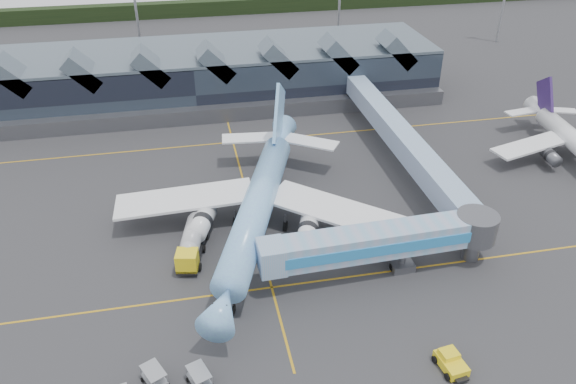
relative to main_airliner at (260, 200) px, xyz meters
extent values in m
plane|color=#2A2A2D|center=(-0.62, -3.64, -4.03)|extent=(260.00, 260.00, 0.00)
cube|color=#BF8B16|center=(-0.62, -11.64, -4.03)|extent=(120.00, 0.25, 0.01)
cube|color=#BF8B16|center=(-0.62, 24.36, -4.03)|extent=(120.00, 0.25, 0.01)
cube|color=#BF8B16|center=(-0.62, 6.36, -4.03)|extent=(0.25, 60.00, 0.01)
cube|color=black|center=(-0.62, 106.36, -2.03)|extent=(260.00, 4.00, 4.00)
cube|color=black|center=(-5.62, 44.36, 0.47)|extent=(90.00, 20.00, 9.00)
cube|color=#4B5864|center=(-5.62, 44.36, 5.17)|extent=(90.00, 20.00, 0.60)
cube|color=#57595F|center=(-5.62, 33.36, -2.73)|extent=(90.00, 2.50, 2.60)
cube|color=#4B5864|center=(-34.62, 37.36, 5.27)|extent=(6.43, 6.00, 6.43)
cube|color=#4B5864|center=(-23.62, 37.36, 5.27)|extent=(6.43, 6.00, 6.43)
cube|color=#4B5864|center=(-12.62, 37.36, 5.27)|extent=(6.43, 6.00, 6.43)
cube|color=#4B5864|center=(-1.62, 37.36, 5.27)|extent=(6.43, 6.00, 6.43)
cube|color=#4B5864|center=(9.38, 37.36, 5.27)|extent=(6.43, 6.00, 6.43)
cube|color=#4B5864|center=(20.38, 37.36, 5.27)|extent=(6.43, 6.00, 6.43)
cube|color=#4B5864|center=(31.38, 37.36, 5.27)|extent=(6.43, 6.00, 6.43)
cylinder|color=gray|center=(-15.62, 68.36, 6.97)|extent=(0.56, 0.56, 22.00)
cylinder|color=gray|center=(29.38, 68.36, 6.97)|extent=(0.56, 0.56, 22.00)
cylinder|color=#749EEB|center=(-0.47, -1.31, 0.02)|extent=(13.76, 29.92, 3.75)
cone|color=#749EEB|center=(-6.46, -18.10, 0.02)|extent=(5.29, 6.17, 3.75)
cube|color=black|center=(-6.68, -18.71, 0.80)|extent=(1.46, 0.80, 0.48)
cone|color=#749EEB|center=(5.82, 16.29, 0.30)|extent=(5.87, 7.81, 3.75)
cube|color=white|center=(-9.09, 3.11, -0.64)|extent=(17.22, 6.14, 1.24)
cube|color=white|center=(9.00, -3.35, -0.64)|extent=(16.96, 14.90, 1.24)
cylinder|color=white|center=(-7.23, -1.21, -1.58)|extent=(3.95, 5.70, 2.33)
cylinder|color=white|center=(4.83, -5.51, -1.58)|extent=(3.95, 5.70, 2.33)
cube|color=#749EEB|center=(5.23, 14.66, 4.21)|extent=(3.65, 9.20, 10.35)
cube|color=white|center=(1.02, 16.62, 0.30)|extent=(8.09, 3.80, 0.25)
cube|color=white|center=(9.73, 13.51, 0.30)|extent=(8.20, 6.87, 0.25)
cylinder|color=#57595F|center=(-5.29, -14.82, -2.95)|extent=(0.28, 0.28, 2.17)
cylinder|color=#57595F|center=(-3.03, 0.99, -2.95)|extent=(0.28, 0.28, 2.17)
cylinder|color=#57595F|center=(2.98, -1.15, -2.95)|extent=(0.28, 0.28, 2.17)
cylinder|color=black|center=(-5.29, -14.82, -3.64)|extent=(0.89, 1.46, 1.39)
cone|color=white|center=(50.54, 19.83, -0.70)|extent=(3.35, 4.90, 2.89)
cube|color=white|center=(42.63, 9.08, -1.42)|extent=(12.55, 6.20, 0.97)
cylinder|color=#57595F|center=(44.63, 6.49, -2.14)|extent=(2.14, 3.63, 1.79)
cube|color=#2F1B52|center=(50.43, 18.68, 1.98)|extent=(1.10, 6.51, 7.05)
cube|color=white|center=(47.22, 19.30, -0.70)|extent=(5.74, 2.78, 0.24)
cube|color=white|center=(53.70, 18.63, -0.70)|extent=(5.87, 3.78, 0.24)
cylinder|color=#57595F|center=(46.91, 8.58, -3.20)|extent=(0.27, 0.27, 1.67)
cube|color=#78A5C9|center=(11.18, -11.54, 0.39)|extent=(21.57, 3.93, 3.11)
cube|color=#267FC2|center=(11.24, -13.21, 0.39)|extent=(21.47, 0.84, 1.29)
cube|color=#78A5C9|center=(-0.62, -11.93, 0.39)|extent=(2.90, 3.53, 3.22)
cylinder|color=#57595F|center=(14.40, -11.44, -1.82)|extent=(0.75, 0.75, 4.42)
cube|color=#57595F|center=(14.40, -11.44, -3.55)|extent=(2.65, 2.23, 0.97)
cylinder|color=black|center=(13.33, -11.47, -3.66)|extent=(0.46, 0.98, 0.97)
cylinder|color=black|center=(15.47, -11.40, -3.66)|extent=(0.46, 0.98, 0.97)
cylinder|color=#57595F|center=(22.99, -11.15, 0.39)|extent=(4.72, 4.72, 3.22)
cylinder|color=#57595F|center=(22.99, -11.15, -1.82)|extent=(1.93, 1.93, 4.42)
cube|color=black|center=(-8.71, -4.04, -3.30)|extent=(4.10, 9.12, 0.49)
cube|color=yellow|center=(-9.39, -7.31, -2.27)|extent=(2.74, 2.59, 2.16)
cube|color=black|center=(-9.54, -8.08, -1.78)|extent=(2.14, 0.58, 0.98)
cylinder|color=#B5B5B9|center=(-8.47, -2.89, -1.97)|extent=(3.36, 6.03, 2.26)
sphere|color=#B5B5B9|center=(-7.89, -0.10, -1.97)|extent=(2.16, 2.16, 2.16)
sphere|color=#B5B5B9|center=(-9.05, -5.67, -1.97)|extent=(2.16, 2.16, 2.16)
cylinder|color=black|center=(-10.51, -6.67, -3.54)|extent=(0.54, 1.03, 0.98)
cylinder|color=black|center=(-8.11, -7.17, -3.54)|extent=(0.54, 1.03, 0.98)
cylinder|color=black|center=(-9.81, -3.31, -3.54)|extent=(0.54, 1.03, 0.98)
cylinder|color=black|center=(-7.41, -3.81, -3.54)|extent=(0.54, 1.03, 0.98)
cylinder|color=black|center=(-9.31, -0.91, -3.54)|extent=(0.54, 1.03, 0.98)
cylinder|color=black|center=(-6.91, -1.41, -3.54)|extent=(0.54, 1.03, 0.98)
cube|color=yellow|center=(13.60, -25.85, -3.41)|extent=(2.35, 3.42, 0.89)
cube|color=yellow|center=(13.53, -25.33, -2.75)|extent=(1.77, 1.61, 0.62)
cube|color=black|center=(13.82, -27.52, -3.64)|extent=(1.32, 0.86, 0.27)
cylinder|color=black|center=(12.73, -27.04, -3.68)|extent=(0.36, 0.74, 0.71)
cylinder|color=black|center=(14.75, -26.77, -3.68)|extent=(0.36, 0.74, 0.71)
cylinder|color=black|center=(12.45, -24.93, -3.68)|extent=(0.36, 0.74, 0.71)
cylinder|color=black|center=(14.47, -24.67, -3.68)|extent=(0.36, 0.74, 0.71)
cube|color=#979A9F|center=(-13.09, -22.20, -3.42)|extent=(2.49, 2.90, 0.17)
cube|color=#979A9F|center=(-13.09, -22.20, -2.36)|extent=(2.49, 2.90, 0.09)
cylinder|color=black|center=(-12.73, -21.03, -3.83)|extent=(0.30, 0.42, 0.40)
cube|color=#979A9F|center=(-9.16, -23.13, -3.42)|extent=(2.33, 2.85, 0.17)
cube|color=#979A9F|center=(-9.16, -23.13, -2.36)|extent=(2.33, 2.85, 0.09)
cylinder|color=black|center=(-8.69, -22.00, -3.83)|extent=(0.27, 0.42, 0.40)
camera|label=1|loc=(-8.14, -57.65, 36.99)|focal=35.00mm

